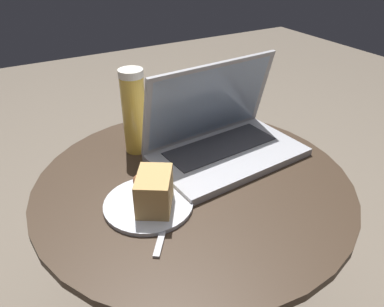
# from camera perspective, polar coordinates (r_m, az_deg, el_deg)

# --- Properties ---
(table) EXTENTS (0.72, 0.72, 0.57)m
(table) POSITION_cam_1_polar(r_m,az_deg,el_deg) (0.94, 0.21, -10.66)
(table) COLOR black
(table) RESTS_ON ground_plane
(napkin) EXTENTS (0.18, 0.13, 0.00)m
(napkin) POSITION_cam_1_polar(r_m,az_deg,el_deg) (0.80, -5.17, -6.93)
(napkin) COLOR silver
(napkin) RESTS_ON table
(laptop) EXTENTS (0.38, 0.25, 0.23)m
(laptop) POSITION_cam_1_polar(r_m,az_deg,el_deg) (0.93, 4.53, 2.56)
(laptop) COLOR #B2B2B7
(laptop) RESTS_ON table
(beer_glass) EXTENTS (0.06, 0.06, 0.21)m
(beer_glass) POSITION_cam_1_polar(r_m,az_deg,el_deg) (0.93, -8.83, 6.31)
(beer_glass) COLOR gold
(beer_glass) RESTS_ON table
(snack_plate) EXTENTS (0.19, 0.19, 0.08)m
(snack_plate) POSITION_cam_1_polar(r_m,az_deg,el_deg) (0.77, -6.12, -6.35)
(snack_plate) COLOR silver
(snack_plate) RESTS_ON table
(fork) EXTENTS (0.11, 0.14, 0.00)m
(fork) POSITION_cam_1_polar(r_m,az_deg,el_deg) (0.74, -4.02, -10.23)
(fork) COLOR silver
(fork) RESTS_ON table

